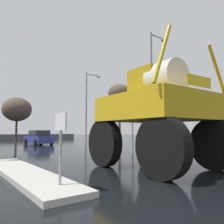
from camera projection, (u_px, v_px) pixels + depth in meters
ground_plane at (41, 149)px, 17.54m from camera, size 120.00×120.00×0.00m
median_island at (24, 173)px, 7.23m from camera, size 1.22×7.10×0.15m
lane_arrow_sign at (61, 135)px, 5.42m from camera, size 0.07×0.60×1.74m
oversize_sprayer at (157, 113)px, 8.69m from camera, size 3.98×5.12×4.72m
sedan_ahead at (39, 138)px, 23.81m from camera, size 2.12×4.21×1.52m
traffic_signal_near_right at (131, 115)px, 14.97m from camera, size 0.24×0.54×3.50m
streetlight_near_right at (153, 84)px, 17.58m from camera, size 1.88×0.24×9.37m
streetlight_far_right at (87, 104)px, 27.21m from camera, size 2.12×0.24×8.66m
bare_tree_right at (119, 94)px, 24.62m from camera, size 2.53×2.53×6.67m
bare_tree_far_center at (17, 109)px, 30.32m from camera, size 3.87×3.87×6.05m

